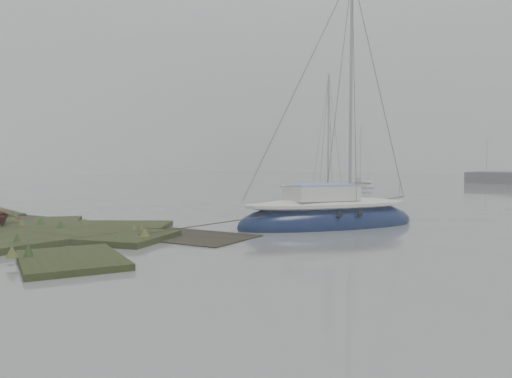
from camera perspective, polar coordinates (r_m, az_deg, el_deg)
The scene contains 5 objects.
ground at distance 40.10m, azimuth 18.67°, elevation -0.88°, with size 160.00×160.00×0.00m, color slate.
sailboat_main at distance 20.91m, azimuth 8.22°, elevation -3.31°, with size 6.50×8.22×11.35m.
sailboat_white at distance 29.40m, azimuth 8.00°, elevation -1.63°, with size 3.99×6.35×8.52m.
sailboat_far_a at distance 54.34m, azimuth 12.06°, elevation 0.45°, with size 4.74×4.82×7.18m.
sailboat_far_c at distance 70.56m, azimuth 25.28°, elevation 0.79°, with size 4.47×1.52×6.29m.
Camera 1 is at (12.21, -8.10, 2.68)m, focal length 35.00 mm.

